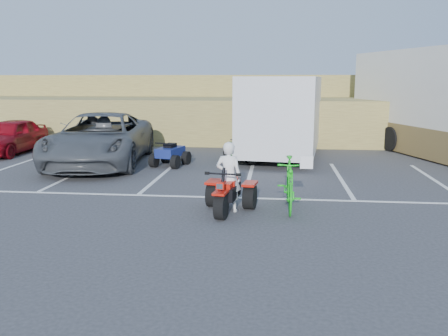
# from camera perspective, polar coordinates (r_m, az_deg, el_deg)

# --- Properties ---
(ground) EXTENTS (100.00, 100.00, 0.00)m
(ground) POSITION_cam_1_polar(r_m,az_deg,el_deg) (9.50, 1.39, -7.21)
(ground) COLOR #353538
(ground) RESTS_ON ground
(parking_stripes) EXTENTS (28.00, 5.16, 0.01)m
(parking_stripes) POSITION_cam_1_polar(r_m,az_deg,el_deg) (13.40, 6.56, -1.94)
(parking_stripes) COLOR white
(parking_stripes) RESTS_ON ground
(grass_embankment) EXTENTS (40.00, 8.50, 3.10)m
(grass_embankment) POSITION_cam_1_polar(r_m,az_deg,el_deg) (24.54, 4.50, 7.19)
(grass_embankment) COLOR olive
(grass_embankment) RESTS_ON ground
(red_trike_atv) EXTENTS (1.34, 1.66, 0.99)m
(red_trike_atv) POSITION_cam_1_polar(r_m,az_deg,el_deg) (10.54, 0.36, -5.39)
(red_trike_atv) COLOR #B7150A
(red_trike_atv) RESTS_ON ground
(rider) EXTENTS (0.62, 0.45, 1.57)m
(rider) POSITION_cam_1_polar(r_m,az_deg,el_deg) (10.49, 0.56, -1.05)
(rider) COLOR white
(rider) RESTS_ON ground
(green_dirt_bike) EXTENTS (0.58, 1.98, 1.19)m
(green_dirt_bike) POSITION_cam_1_polar(r_m,az_deg,el_deg) (10.75, 7.88, -1.90)
(green_dirt_bike) COLOR #14BF19
(green_dirt_bike) RESTS_ON ground
(grey_pickup) EXTENTS (3.62, 6.61, 1.75)m
(grey_pickup) POSITION_cam_1_polar(r_m,az_deg,el_deg) (16.87, -14.64, 3.41)
(grey_pickup) COLOR #484C50
(grey_pickup) RESTS_ON ground
(red_car) EXTENTS (1.64, 4.03, 1.37)m
(red_car) POSITION_cam_1_polar(r_m,az_deg,el_deg) (20.53, -24.41, 3.51)
(red_car) COLOR maroon
(red_car) RESTS_ON ground
(cargo_trailer) EXTENTS (3.30, 6.66, 2.99)m
(cargo_trailer) POSITION_cam_1_polar(r_m,az_deg,el_deg) (18.11, 7.14, 6.50)
(cargo_trailer) COLOR silver
(cargo_trailer) RESTS_ON ground
(quad_atv_blue) EXTENTS (1.26, 1.50, 0.86)m
(quad_atv_blue) POSITION_cam_1_polar(r_m,az_deg,el_deg) (16.22, -6.45, 0.27)
(quad_atv_blue) COLOR navy
(quad_atv_blue) RESTS_ON ground
(quad_atv_green) EXTENTS (1.24, 1.54, 0.91)m
(quad_atv_green) POSITION_cam_1_polar(r_m,az_deg,el_deg) (16.74, 1.78, 0.66)
(quad_atv_green) COLOR #125014
(quad_atv_green) RESTS_ON ground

